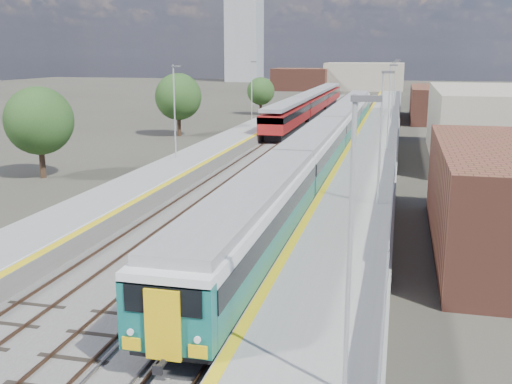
% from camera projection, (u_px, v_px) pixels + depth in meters
% --- Properties ---
extents(ground, '(320.00, 320.00, 0.00)m').
position_uv_depth(ground, '(324.00, 146.00, 62.37)').
color(ground, '#47443A').
rests_on(ground, ground).
extents(ballast_bed, '(10.50, 155.00, 0.06)m').
position_uv_depth(ballast_bed, '(306.00, 141.00, 65.25)').
color(ballast_bed, '#565451').
rests_on(ballast_bed, ground).
extents(tracks, '(8.96, 160.00, 0.17)m').
position_uv_depth(tracks, '(314.00, 139.00, 66.68)').
color(tracks, '#4C3323').
rests_on(tracks, ground).
extents(platform_right, '(4.70, 155.00, 8.52)m').
position_uv_depth(platform_right, '(376.00, 139.00, 63.41)').
color(platform_right, slate).
rests_on(platform_right, ground).
extents(platform_left, '(4.30, 155.00, 8.52)m').
position_uv_depth(platform_left, '(246.00, 135.00, 66.68)').
color(platform_left, slate).
rests_on(platform_left, ground).
extents(buildings, '(72.00, 185.50, 40.00)m').
position_uv_depth(buildings, '(297.00, 48.00, 147.99)').
color(buildings, brown).
rests_on(buildings, ground).
extents(green_train, '(2.88, 80.13, 3.17)m').
position_uv_depth(green_train, '(330.00, 134.00, 54.57)').
color(green_train, black).
rests_on(green_train, ground).
extents(red_train, '(2.86, 58.06, 3.61)m').
position_uv_depth(red_train, '(311.00, 103.00, 89.62)').
color(red_train, black).
rests_on(red_train, ground).
extents(tree_a, '(5.18, 5.18, 7.02)m').
position_uv_depth(tree_a, '(39.00, 121.00, 45.33)').
color(tree_a, '#382619').
rests_on(tree_a, ground).
extents(tree_b, '(5.34, 5.34, 7.23)m').
position_uv_depth(tree_b, '(178.00, 97.00, 68.56)').
color(tree_b, '#382619').
rests_on(tree_b, ground).
extents(tree_c, '(4.29, 4.29, 5.81)m').
position_uv_depth(tree_c, '(261.00, 91.00, 93.03)').
color(tree_c, '#382619').
rests_on(tree_c, ground).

